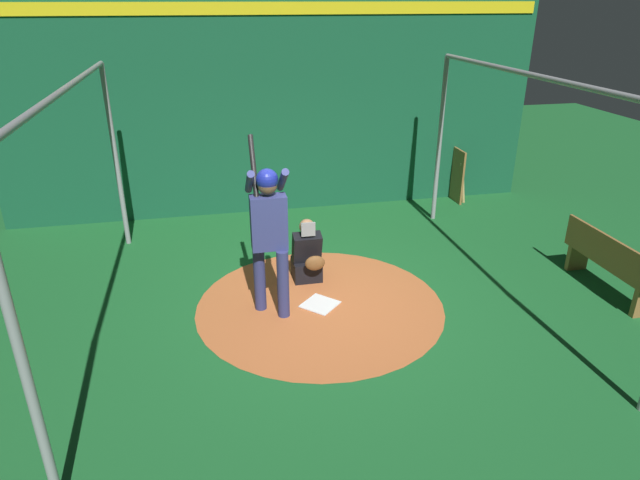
% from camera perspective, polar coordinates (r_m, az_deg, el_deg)
% --- Properties ---
extents(ground_plane, '(25.79, 25.79, 0.00)m').
position_cam_1_polar(ground_plane, '(7.36, 0.00, -6.78)').
color(ground_plane, '#195B28').
extents(dirt_circle, '(3.28, 3.28, 0.01)m').
position_cam_1_polar(dirt_circle, '(7.36, 0.00, -6.76)').
color(dirt_circle, '#B76033').
rests_on(dirt_circle, ground).
extents(home_plate, '(0.59, 0.59, 0.01)m').
position_cam_1_polar(home_plate, '(7.36, 0.00, -6.69)').
color(home_plate, white).
rests_on(home_plate, dirt_circle).
extents(batter, '(0.68, 0.49, 2.25)m').
position_cam_1_polar(batter, '(6.71, -5.36, 1.36)').
color(batter, navy).
rests_on(batter, ground).
extents(catcher, '(0.58, 0.40, 0.95)m').
position_cam_1_polar(catcher, '(7.83, -1.33, -1.72)').
color(catcher, black).
rests_on(catcher, ground).
extents(back_wall, '(0.23, 9.79, 3.74)m').
position_cam_1_polar(back_wall, '(10.25, -4.54, 13.30)').
color(back_wall, '#145133').
rests_on(back_wall, ground).
extents(cage_frame, '(5.37, 5.50, 2.91)m').
position_cam_1_polar(cage_frame, '(6.56, 0.00, 8.68)').
color(cage_frame, gray).
rests_on(cage_frame, ground).
extents(bat_rack, '(0.70, 0.19, 1.05)m').
position_cam_1_polar(bat_rack, '(11.37, 13.96, 6.50)').
color(bat_rack, olive).
rests_on(bat_rack, ground).
extents(bench, '(1.61, 0.36, 0.85)m').
position_cam_1_polar(bench, '(8.47, 27.80, -2.08)').
color(bench, olive).
rests_on(bench, ground).
extents(baseball_0, '(0.07, 0.07, 0.07)m').
position_cam_1_polar(baseball_0, '(7.99, -0.12, -3.81)').
color(baseball_0, white).
rests_on(baseball_0, dirt_circle).
extents(baseball_1, '(0.07, 0.07, 0.07)m').
position_cam_1_polar(baseball_1, '(8.25, -2.52, -2.87)').
color(baseball_1, white).
rests_on(baseball_1, dirt_circle).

